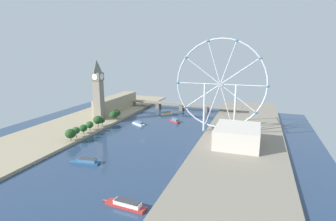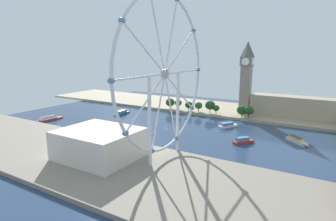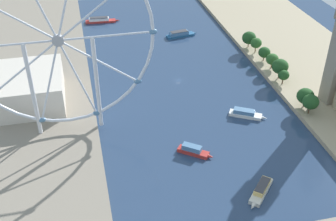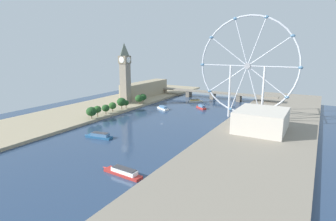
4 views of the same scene
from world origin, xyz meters
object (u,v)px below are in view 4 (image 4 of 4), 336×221
at_px(tour_boat_2, 196,101).
at_px(parliament_block, 145,89).
at_px(tour_boat_4, 123,172).
at_px(river_bridge, 213,93).
at_px(tour_boat_1, 99,136).
at_px(clock_tower, 125,72).
at_px(tour_boat_3, 201,107).
at_px(tour_boat_0, 163,108).
at_px(riverside_hall, 261,120).
at_px(ferris_wheel, 247,67).

bearing_deg(tour_boat_2, parliament_block, 137.72).
bearing_deg(tour_boat_2, tour_boat_4, -124.34).
height_order(river_bridge, tour_boat_1, river_bridge).
height_order(clock_tower, parliament_block, clock_tower).
distance_m(tour_boat_2, tour_boat_3, 45.78).
height_order(tour_boat_0, tour_boat_3, tour_boat_3).
xyz_separation_m(tour_boat_0, tour_boat_3, (43.25, 29.02, 0.21)).
xyz_separation_m(riverside_hall, tour_boat_0, (-135.58, 45.77, -11.03)).
height_order(clock_tower, tour_boat_0, clock_tower).
xyz_separation_m(parliament_block, ferris_wheel, (178.84, -66.70, 45.71)).
distance_m(clock_tower, river_bridge, 146.50).
distance_m(parliament_block, river_bridge, 110.19).
distance_m(river_bridge, tour_boat_3, 78.92).
bearing_deg(tour_boat_4, tour_boat_3, -76.56).
distance_m(tour_boat_3, tour_boat_4, 212.95).
relative_size(clock_tower, tour_boat_0, 3.64).
distance_m(river_bridge, tour_boat_1, 239.77).
bearing_deg(tour_boat_0, tour_boat_4, 142.57).
relative_size(parliament_block, tour_boat_0, 4.54).
bearing_deg(parliament_block, clock_tower, -82.57).
xyz_separation_m(river_bridge, tour_boat_4, (45.61, -287.98, -7.06)).
height_order(riverside_hall, river_bridge, riverside_hall).
relative_size(river_bridge, tour_boat_1, 6.70).
distance_m(clock_tower, ferris_wheel, 171.57).
distance_m(parliament_block, riverside_hall, 229.53).
distance_m(ferris_wheel, river_bridge, 148.20).
relative_size(tour_boat_2, tour_boat_4, 0.63).
xyz_separation_m(parliament_block, tour_boat_2, (86.62, 7.97, -12.79)).
bearing_deg(riverside_hall, river_bridge, 124.47).
height_order(tour_boat_2, tour_boat_4, tour_boat_4).
bearing_deg(tour_boat_4, parliament_block, -54.49).
relative_size(ferris_wheel, tour_boat_3, 5.78).
xyz_separation_m(parliament_block, tour_boat_4, (144.96, -240.67, -12.79)).
distance_m(river_bridge, tour_boat_4, 291.66).
bearing_deg(tour_boat_3, tour_boat_1, 115.03).
xyz_separation_m(clock_tower, riverside_hall, (196.11, -44.40, -33.90)).
bearing_deg(tour_boat_2, riverside_hall, -91.47).
distance_m(ferris_wheel, tour_boat_0, 125.18).
relative_size(parliament_block, riverside_hall, 2.02).
xyz_separation_m(ferris_wheel, riverside_hall, (25.18, -38.43, -47.52)).
xyz_separation_m(parliament_block, riverside_hall, (204.03, -105.13, -1.80)).
relative_size(riverside_hall, tour_boat_2, 2.48).
height_order(riverside_hall, tour_boat_4, riverside_hall).
distance_m(tour_boat_0, tour_boat_1, 132.49).
height_order(tour_boat_0, tour_boat_2, tour_boat_2).
xyz_separation_m(parliament_block, river_bridge, (99.36, 47.31, -5.73)).
bearing_deg(riverside_hall, ferris_wheel, 123.23).
xyz_separation_m(clock_tower, river_bridge, (91.44, 108.04, -37.82)).
bearing_deg(tour_boat_2, tour_boat_1, -139.84).
bearing_deg(ferris_wheel, tour_boat_1, -128.77).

